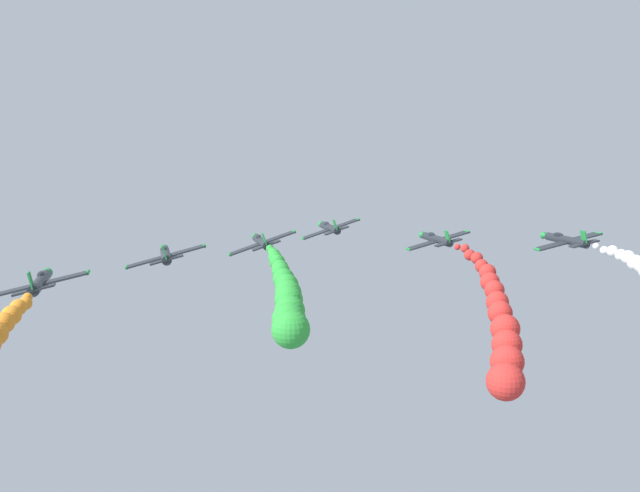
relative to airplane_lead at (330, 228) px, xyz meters
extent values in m
cylinder|color=#23282D|center=(0.01, -0.18, -0.03)|extent=(1.38, 9.00, 1.38)
cone|color=#1E8438|center=(0.01, 4.92, -0.03)|extent=(1.31, 1.20, 1.31)
cube|color=#23282D|center=(0.04, -0.58, -0.12)|extent=(8.83, 1.90, 2.94)
cylinder|color=#1E8438|center=(-4.35, -0.58, -1.51)|extent=(0.45, 1.40, 0.45)
cylinder|color=#1E8438|center=(4.43, -0.58, 1.26)|extent=(0.45, 1.40, 0.45)
cube|color=#23282D|center=(-0.01, -4.18, 0.02)|extent=(3.68, 1.20, 1.32)
cube|color=#1E8438|center=(-0.28, -4.28, 0.89)|extent=(0.62, 1.10, 1.57)
ellipsoid|color=black|center=(-0.14, 1.62, 0.44)|extent=(0.97, 2.20, 0.91)
cylinder|color=#23282D|center=(-12.71, -12.50, -0.27)|extent=(1.39, 9.00, 1.39)
cone|color=#1E8438|center=(-12.71, -7.40, -0.27)|extent=(1.32, 1.20, 1.32)
cube|color=#23282D|center=(-12.68, -12.90, -0.36)|extent=(8.81, 1.90, 3.01)
cylinder|color=#1E8438|center=(-17.06, -12.90, -1.78)|extent=(0.45, 1.40, 0.45)
cylinder|color=#1E8438|center=(-8.31, -12.90, 1.05)|extent=(0.45, 1.40, 0.45)
cube|color=#23282D|center=(-12.73, -16.50, -0.22)|extent=(3.67, 1.20, 1.34)
cube|color=#1E8438|center=(-13.01, -16.60, 0.65)|extent=(0.63, 1.10, 1.57)
ellipsoid|color=black|center=(-12.87, -10.70, 0.20)|extent=(0.98, 2.20, 0.91)
sphere|color=green|center=(-12.72, -19.36, -0.27)|extent=(1.03, 1.03, 1.03)
sphere|color=green|center=(-12.77, -21.21, -0.40)|extent=(1.15, 1.15, 1.15)
sphere|color=green|center=(-12.85, -23.06, -0.46)|extent=(1.41, 1.41, 1.41)
sphere|color=green|center=(-13.06, -24.92, -0.62)|extent=(1.65, 1.65, 1.65)
sphere|color=green|center=(-13.14, -26.77, -0.81)|extent=(1.82, 1.82, 1.82)
sphere|color=green|center=(-13.18, -28.62, -1.20)|extent=(1.93, 1.93, 1.93)
sphere|color=green|center=(-13.42, -30.48, -1.29)|extent=(2.04, 2.04, 2.04)
sphere|color=green|center=(-13.46, -32.33, -1.80)|extent=(2.38, 2.38, 2.38)
sphere|color=green|center=(-13.49, -34.18, -2.16)|extent=(2.53, 2.53, 2.53)
sphere|color=green|center=(-13.71, -36.04, -2.61)|extent=(2.78, 2.78, 2.78)
sphere|color=green|center=(-14.03, -37.89, -2.91)|extent=(2.89, 2.89, 2.89)
sphere|color=green|center=(-14.30, -39.74, -3.60)|extent=(3.03, 3.03, 3.03)
sphere|color=green|center=(-14.76, -41.60, -4.05)|extent=(3.31, 3.31, 3.31)
sphere|color=green|center=(-14.95, -43.45, -4.51)|extent=(3.65, 3.65, 3.65)
cylinder|color=#23282D|center=(12.72, -12.30, -0.71)|extent=(1.34, 9.00, 1.34)
cone|color=#1E8438|center=(12.72, -7.20, -0.71)|extent=(1.27, 1.20, 1.27)
cube|color=#23282D|center=(12.74, -12.70, -0.81)|extent=(8.96, 1.90, 2.43)
cylinder|color=#1E8438|center=(8.28, -12.70, -1.94)|extent=(0.44, 1.40, 0.44)
cylinder|color=#1E8438|center=(17.20, -12.70, 0.32)|extent=(0.44, 1.40, 0.44)
cube|color=#23282D|center=(12.71, -16.30, -0.66)|extent=(3.73, 1.20, 1.11)
cube|color=#1E8438|center=(12.48, -16.40, 0.22)|extent=(0.53, 1.10, 1.59)
ellipsoid|color=black|center=(12.60, -10.50, -0.23)|extent=(0.95, 2.20, 0.87)
sphere|color=red|center=(12.59, -19.55, -0.84)|extent=(0.84, 0.84, 0.84)
sphere|color=red|center=(12.63, -21.79, -0.72)|extent=(1.16, 1.16, 1.16)
sphere|color=red|center=(12.24, -24.04, -1.26)|extent=(1.45, 1.45, 1.45)
sphere|color=red|center=(12.14, -26.28, -1.33)|extent=(1.53, 1.53, 1.53)
sphere|color=red|center=(11.71, -28.53, -1.95)|extent=(1.67, 1.67, 1.67)
sphere|color=red|center=(11.36, -30.77, -2.34)|extent=(2.03, 2.03, 2.03)
sphere|color=red|center=(10.55, -33.01, -3.05)|extent=(2.25, 2.25, 2.25)
sphere|color=red|center=(9.98, -35.26, -3.56)|extent=(2.25, 2.25, 2.25)
sphere|color=red|center=(9.20, -37.50, -4.43)|extent=(2.49, 2.49, 2.49)
sphere|color=red|center=(8.36, -39.75, -5.06)|extent=(2.63, 2.63, 2.63)
sphere|color=red|center=(7.80, -41.99, -6.19)|extent=(3.05, 3.05, 3.05)
sphere|color=red|center=(6.83, -44.24, -7.20)|extent=(3.06, 3.06, 3.06)
sphere|color=red|center=(5.68, -46.48, -8.20)|extent=(3.29, 3.29, 3.29)
sphere|color=red|center=(4.35, -48.73, -9.36)|extent=(3.64, 3.64, 3.64)
cylinder|color=#23282D|center=(-25.62, -22.25, -0.20)|extent=(1.33, 9.00, 1.33)
cone|color=#1E8438|center=(-25.62, -17.15, -0.20)|extent=(1.27, 1.20, 1.27)
cube|color=#23282D|center=(-25.59, -22.65, -0.30)|extent=(8.97, 1.90, 2.41)
cylinder|color=#1E8438|center=(-30.06, -22.65, -1.41)|extent=(0.44, 1.40, 0.44)
cylinder|color=#1E8438|center=(-21.13, -22.65, 0.82)|extent=(0.44, 1.40, 0.44)
cube|color=#23282D|center=(-25.63, -26.25, -0.15)|extent=(3.73, 1.20, 1.10)
cube|color=#1E8438|center=(-25.85, -26.35, 0.74)|extent=(0.52, 1.10, 1.59)
ellipsoid|color=black|center=(-25.74, -20.45, 0.28)|extent=(0.95, 2.20, 0.87)
cylinder|color=#23282D|center=(26.71, -22.99, 0.07)|extent=(1.30, 9.00, 1.30)
cone|color=#1E8438|center=(26.71, -17.89, 0.07)|extent=(1.24, 1.20, 1.24)
cube|color=#23282D|center=(26.73, -23.39, -0.03)|extent=(9.04, 1.90, 2.06)
cylinder|color=#1E8438|center=(22.23, -23.39, -0.97)|extent=(0.43, 1.40, 0.43)
cylinder|color=#1E8438|center=(31.23, -23.39, 0.92)|extent=(0.43, 1.40, 0.43)
cube|color=#23282D|center=(26.70, -26.99, 0.12)|extent=(3.76, 1.20, 0.96)
cube|color=#1E8438|center=(26.51, -27.09, 1.01)|extent=(0.46, 1.10, 1.59)
ellipsoid|color=black|center=(26.61, -21.19, 0.55)|extent=(0.93, 2.20, 0.85)
sphere|color=white|center=(26.51, -29.73, 0.16)|extent=(0.82, 0.82, 0.82)
sphere|color=white|center=(26.48, -31.47, -0.12)|extent=(1.02, 1.02, 1.02)
sphere|color=white|center=(26.37, -33.21, 0.02)|extent=(1.40, 1.40, 1.40)
sphere|color=white|center=(26.27, -34.95, -0.20)|extent=(1.43, 1.43, 1.43)
sphere|color=white|center=(25.92, -36.70, -0.21)|extent=(1.64, 1.64, 1.64)
sphere|color=white|center=(25.55, -38.44, -0.53)|extent=(1.80, 1.80, 1.80)
cylinder|color=#23282D|center=(-37.95, -34.02, -0.77)|extent=(1.31, 9.00, 1.31)
cone|color=#1E8438|center=(-37.95, -28.92, -0.77)|extent=(1.24, 1.20, 1.24)
cube|color=#23282D|center=(-37.93, -34.42, -0.87)|extent=(9.03, 1.90, 2.13)
cylinder|color=#1E8438|center=(-33.43, -34.42, 0.11)|extent=(0.43, 1.40, 0.43)
cube|color=#23282D|center=(-37.96, -38.02, -0.72)|extent=(3.75, 1.20, 0.98)
cube|color=#1E8438|center=(-38.15, -38.12, 0.17)|extent=(0.48, 1.10, 1.59)
ellipsoid|color=black|center=(-38.05, -32.22, -0.29)|extent=(0.93, 2.20, 0.85)
sphere|color=orange|center=(-38.03, -41.16, -0.80)|extent=(0.85, 0.85, 0.85)
sphere|color=orange|center=(-37.91, -43.29, -0.87)|extent=(1.17, 1.17, 1.17)
sphere|color=orange|center=(-38.12, -45.43, -0.75)|extent=(1.36, 1.36, 1.36)
sphere|color=orange|center=(-38.29, -47.56, -0.92)|extent=(1.57, 1.57, 1.57)
sphere|color=orange|center=(-38.47, -49.70, -1.01)|extent=(1.64, 1.64, 1.64)
camera|label=1|loc=(-27.67, -106.99, 12.10)|focal=40.14mm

